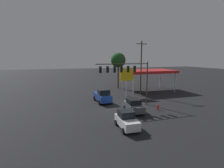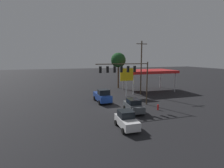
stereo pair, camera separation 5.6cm
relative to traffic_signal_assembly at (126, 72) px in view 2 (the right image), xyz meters
The scene contains 10 objects.
ground_plane 5.86m from the traffic_signal_assembly, 13.32° to the left, with size 200.00×200.00×0.00m, color black.
traffic_signal_assembly is the anchor object (origin of this frame).
utility_pole 9.94m from the traffic_signal_assembly, 131.07° to the right, with size 2.40×0.26×11.19m.
gas_station_canopy 15.12m from the traffic_signal_assembly, 133.09° to the right, with size 11.67×7.27×4.89m.
price_sign 7.64m from the traffic_signal_assembly, 113.72° to the right, with size 2.72×0.27×5.69m.
hatchback_crossing 10.00m from the traffic_signal_assembly, 69.19° to the left, with size 2.02×3.83×1.97m.
pickup_parked 6.42m from the traffic_signal_assembly, 51.68° to the right, with size 2.44×5.28×2.40m.
sedan_waiting 5.61m from the traffic_signal_assembly, 90.50° to the left, with size 2.31×4.52×1.93m.
street_tree 17.00m from the traffic_signal_assembly, 105.72° to the right, with size 3.74×3.74×9.04m.
fire_hydrant 7.32m from the traffic_signal_assembly, 139.85° to the left, with size 0.24×0.24×0.88m.
Camera 2 is at (8.57, 25.15, 7.87)m, focal length 28.00 mm.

